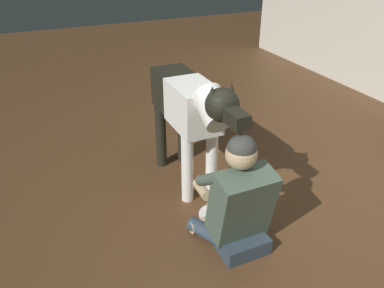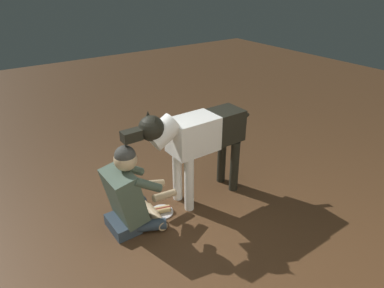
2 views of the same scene
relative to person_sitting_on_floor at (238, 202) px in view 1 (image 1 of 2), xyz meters
The scene contains 4 objects.
ground_plane 0.68m from the person_sitting_on_floor, 91.87° to the left, with size 15.49×15.49×0.00m, color #4F331D.
person_sitting_on_floor is the anchor object (origin of this frame).
large_dog 0.88m from the person_sitting_on_floor, behind, with size 1.50×0.32×1.12m.
hot_dog_on_plate 0.47m from the person_sitting_on_floor, behind, with size 0.24×0.24×0.06m.
Camera 1 is at (1.83, -1.73, 2.00)m, focal length 36.10 mm.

